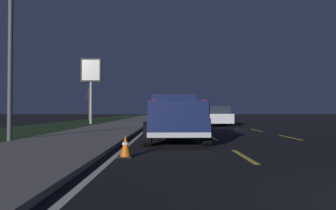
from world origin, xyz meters
The scene contains 13 objects.
ground centered at (27.00, 0.00, 0.00)m, with size 144.00×144.00×0.00m, color black.
sidewalk_shoulder centered at (27.00, 7.45, 0.06)m, with size 108.00×4.00×0.12m, color slate.
grass_verge centered at (27.00, 12.45, 0.00)m, with size 108.00×6.00×0.01m, color #1E3819.
lane_markings centered at (29.61, 3.11, 0.00)m, with size 108.00×7.04×0.01m.
pickup_truck centered at (9.18, 3.50, 0.98)m, with size 5.48×2.40×1.87m.
sedan_tan centered at (22.59, 3.33, 0.78)m, with size 4.43×2.08×1.54m.
sedan_white centered at (20.65, -0.17, 0.78)m, with size 4.43×2.07×1.54m.
sedan_green centered at (40.97, -0.19, 0.78)m, with size 4.42×2.05×1.54m.
sedan_black centered at (41.22, 3.63, 0.78)m, with size 4.42×2.06×1.54m.
gas_price_sign centered at (24.14, 10.76, 4.46)m, with size 0.27×1.90×6.01m.
street_light_near centered at (8.48, 9.50, 5.09)m, with size 0.36×1.97×8.52m.
bare_tree_far centered at (33.21, 13.28, 2.11)m, with size 1.46×1.03×4.04m.
traffic_cone_near centered at (4.90, 4.86, 0.28)m, with size 0.36×0.36×0.58m.
Camera 1 is at (-2.77, 3.76, 1.21)m, focal length 31.64 mm.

